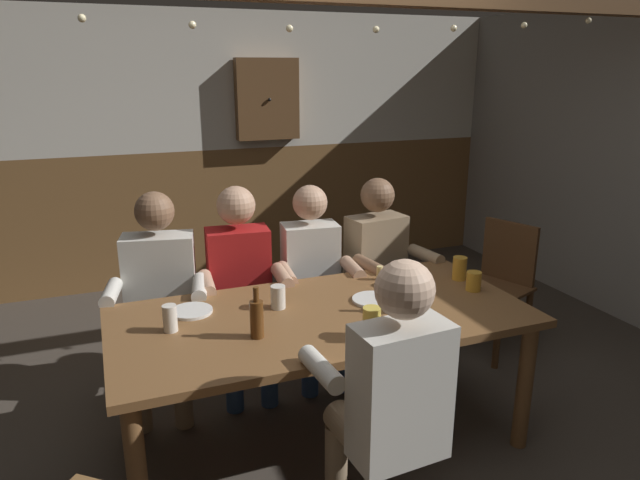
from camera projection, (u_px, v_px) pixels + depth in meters
ground_plane at (325, 444)px, 3.03m from camera, size 6.55×6.55×0.00m
back_wall_upper at (206, 81)px, 4.99m from camera, size 5.46×0.12×1.18m
back_wall_wainscot at (214, 214)px, 5.33m from camera, size 5.46×0.12×1.19m
dining_table at (322, 329)px, 2.88m from camera, size 2.04×0.98×0.73m
person_0 at (160, 292)px, 3.26m from camera, size 0.58×0.58×1.24m
person_1 at (241, 280)px, 3.42m from camera, size 0.53×0.54×1.23m
person_2 at (314, 274)px, 3.58m from camera, size 0.51×0.54×1.21m
person_3 at (383, 263)px, 3.75m from camera, size 0.55×0.56×1.22m
person_4 at (389, 394)px, 2.22m from camera, size 0.52×0.51×1.25m
chair_empty_near_left at (498, 282)px, 3.97m from camera, size 0.57×0.57×0.88m
table_candle at (380, 273)px, 3.29m from camera, size 0.04×0.04×0.08m
plate_0 at (191, 311)px, 2.85m from camera, size 0.21×0.21×0.01m
plate_1 at (373, 300)px, 2.99m from camera, size 0.22×0.22×0.01m
bottle_0 at (257, 318)px, 2.57m from camera, size 0.06×0.06×0.24m
bottle_1 at (411, 295)px, 2.84m from camera, size 0.07×0.07×0.25m
bottle_2 at (403, 324)px, 2.52m from camera, size 0.07×0.07×0.23m
pint_glass_0 at (409, 275)px, 3.19m from camera, size 0.08×0.08×0.12m
pint_glass_1 at (474, 281)px, 3.13m from camera, size 0.08×0.08×0.11m
pint_glass_2 at (170, 318)px, 2.64m from camera, size 0.07×0.07×0.13m
pint_glass_3 at (278, 297)px, 2.90m from camera, size 0.07×0.07×0.12m
pint_glass_4 at (460, 268)px, 3.29m from camera, size 0.08×0.08×0.13m
pint_glass_5 at (372, 322)px, 2.58m from camera, size 0.08×0.08×0.14m
wall_dart_cabinet at (267, 99)px, 5.10m from camera, size 0.56×0.15×0.70m
string_lights at (289, 21)px, 2.85m from camera, size 3.86×0.04×0.12m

